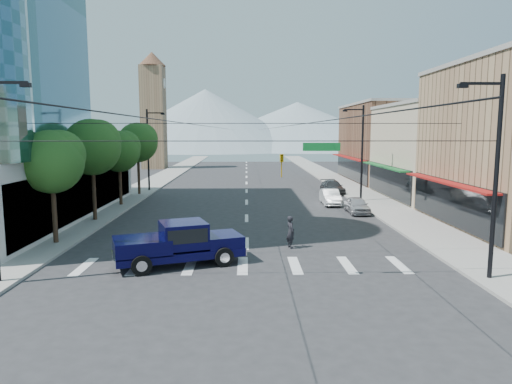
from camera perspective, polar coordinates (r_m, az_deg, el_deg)
The scene contains 20 objects.
ground at distance 21.42m, azimuth -1.17°, elevation -10.37°, with size 160.00×160.00×0.00m, color #28282B.
sidewalk_left at distance 61.91m, azimuth -12.37°, elevation 1.35°, with size 4.00×120.00×0.15m, color gray.
sidewalk_right at distance 61.91m, azimuth 9.99°, elevation 1.41°, with size 4.00×120.00×0.15m, color gray.
shop_mid at distance 48.73m, azimuth 23.11°, elevation 4.50°, with size 12.00×14.00×9.00m, color tan.
shop_far at distance 63.63m, azimuth 17.21°, elevation 5.80°, with size 12.00×18.00×10.00m, color brown.
clock_tower at distance 84.12m, azimuth -12.71°, elevation 10.15°, with size 4.80×4.80×20.40m.
mountain_left at distance 171.10m, azimuth -6.31°, elevation 9.00°, with size 80.00×80.00×22.00m, color gray.
mountain_right at distance 181.50m, azimuth 5.18°, elevation 8.30°, with size 90.00×90.00×18.00m, color gray.
tree_near at distance 28.75m, azimuth -23.90°, elevation 3.72°, with size 3.65×3.64×6.71m.
tree_midnear at distance 35.28m, azimuth -19.58°, elevation 5.51°, with size 4.09×4.09×7.52m.
tree_midfar at distance 42.00m, azimuth -16.55°, elevation 5.07°, with size 3.65×3.64×6.71m.
tree_far at distance 48.77m, azimuth -14.41°, elevation 6.16°, with size 4.09×4.09×7.52m.
signal_rig at distance 19.48m, azimuth -0.63°, elevation 1.82°, with size 21.80×0.20×9.00m.
lamp_pole_nw at distance 51.53m, azimuth -13.21°, elevation 5.53°, with size 2.00×0.25×9.00m.
lamp_pole_ne at distance 43.74m, azimuth 12.97°, elevation 5.21°, with size 2.00×0.25×9.00m.
pickup_truck at distance 23.06m, azimuth -9.65°, elevation -6.27°, with size 6.72×4.24×2.15m.
pedestrian at distance 26.08m, azimuth 4.34°, elevation -5.00°, with size 0.68×0.45×1.86m, color black.
parked_car_near at distance 37.89m, azimuth 12.50°, elevation -1.62°, with size 1.56×3.88×1.32m, color #A4A4A9.
parked_car_mid at distance 41.86m, azimuth 9.27°, elevation -0.63°, with size 1.48×4.23×1.39m, color white.
parked_car_far at distance 49.39m, azimuth 9.54°, elevation 0.60°, with size 1.93×4.75×1.38m, color #303032.
Camera 1 is at (0.00, -20.38, 6.60)m, focal length 32.00 mm.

